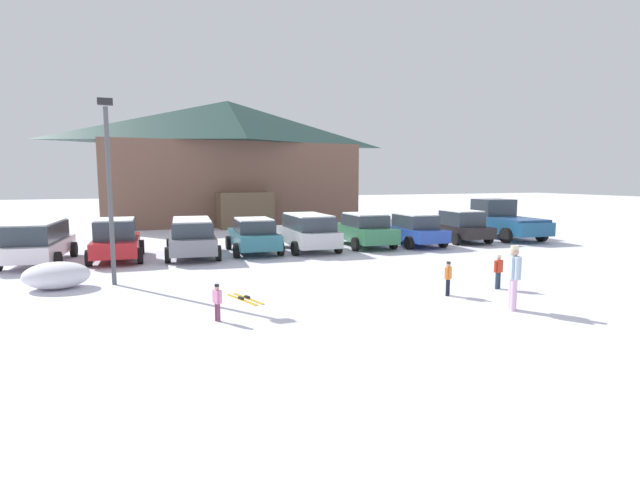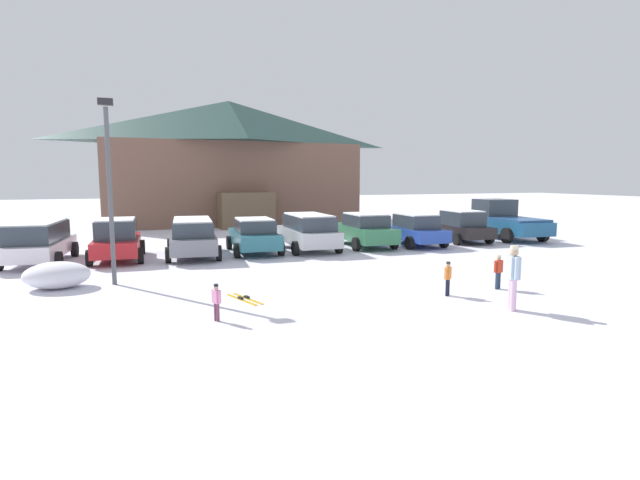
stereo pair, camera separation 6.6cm
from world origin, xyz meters
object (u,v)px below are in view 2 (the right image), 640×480
(parked_teal_hatchback, at_px, (254,235))
(parked_black_sedan, at_px, (461,226))
(parked_grey_wagon, at_px, (193,236))
(parked_silver_wagon, at_px, (308,231))
(parked_blue_hatchback, at_px, (414,229))
(pickup_truck, at_px, (503,221))
(parked_green_coupe, at_px, (364,230))
(parked_white_suv, at_px, (38,241))
(skier_child_in_pink_snowsuit, at_px, (216,300))
(plowed_snow_pile, at_px, (57,275))
(skier_child_in_red_jacket, at_px, (498,270))
(skier_child_in_orange_jacket, at_px, (448,277))
(parked_red_sedan, at_px, (117,239))
(ski_lodge, at_px, (230,161))
(lamp_post, at_px, (109,182))
(pair_of_skis, at_px, (244,299))
(skier_adult_in_blue_parka, at_px, (513,274))

(parked_teal_hatchback, xyz_separation_m, parked_black_sedan, (11.15, -0.02, 0.04))
(parked_grey_wagon, relative_size, parked_silver_wagon, 1.10)
(parked_blue_hatchback, relative_size, parked_black_sedan, 1.01)
(pickup_truck, bearing_deg, parked_green_coupe, -178.15)
(parked_white_suv, relative_size, parked_green_coupe, 1.06)
(parked_white_suv, height_order, skier_child_in_pink_snowsuit, parked_white_suv)
(plowed_snow_pile, bearing_deg, skier_child_in_red_jacket, -21.02)
(skier_child_in_orange_jacket, bearing_deg, pickup_truck, 43.85)
(parked_red_sedan, height_order, parked_silver_wagon, parked_red_sedan)
(parked_silver_wagon, relative_size, parked_green_coupe, 0.97)
(ski_lodge, relative_size, parked_teal_hatchback, 4.27)
(parked_white_suv, distance_m, parked_teal_hatchback, 8.62)
(parked_white_suv, bearing_deg, parked_green_coupe, -0.18)
(ski_lodge, bearing_deg, parked_teal_hatchback, -96.84)
(parked_white_suv, xyz_separation_m, parked_silver_wagon, (11.15, -0.36, 0.01))
(ski_lodge, bearing_deg, parked_red_sedan, -115.63)
(parked_black_sedan, xyz_separation_m, plowed_snow_pile, (-18.48, -5.08, -0.43))
(skier_child_in_orange_jacket, bearing_deg, skier_child_in_pink_snowsuit, -177.87)
(lamp_post, bearing_deg, ski_lodge, 70.07)
(ski_lodge, xyz_separation_m, skier_child_in_red_jacket, (3.34, -25.84, -3.99))
(parked_teal_hatchback, bearing_deg, parked_silver_wagon, -4.46)
(parked_grey_wagon, xyz_separation_m, plowed_snow_pile, (-4.61, -4.90, -0.48))
(parked_green_coupe, xyz_separation_m, parked_black_sedan, (5.60, -0.13, -0.00))
(pair_of_skis, bearing_deg, parked_teal_hatchback, 75.11)
(ski_lodge, height_order, plowed_snow_pile, ski_lodge)
(pickup_truck, bearing_deg, pair_of_skis, -151.64)
(pickup_truck, distance_m, plowed_snow_pile, 22.28)
(parked_blue_hatchback, relative_size, skier_child_in_pink_snowsuit, 4.75)
(parked_white_suv, distance_m, plowed_snow_pile, 5.43)
(parked_blue_hatchback, bearing_deg, skier_child_in_red_jacket, -106.53)
(skier_child_in_red_jacket, xyz_separation_m, skier_child_in_orange_jacket, (-1.95, -0.20, -0.03))
(pair_of_skis, bearing_deg, parked_silver_wagon, 60.04)
(parked_red_sedan, bearing_deg, parked_black_sedan, 0.06)
(parked_teal_hatchback, relative_size, parked_blue_hatchback, 1.04)
(pickup_truck, relative_size, skier_child_in_orange_jacket, 5.68)
(parked_blue_hatchback, bearing_deg, parked_red_sedan, 178.27)
(parked_green_coupe, height_order, skier_child_in_orange_jacket, parked_green_coupe)
(parked_grey_wagon, distance_m, plowed_snow_pile, 6.75)
(parked_green_coupe, relative_size, pickup_truck, 0.82)
(ski_lodge, distance_m, skier_child_in_orange_jacket, 26.38)
(skier_adult_in_blue_parka, bearing_deg, pair_of_skis, 150.33)
(parked_green_coupe, xyz_separation_m, skier_adult_in_blue_parka, (-1.63, -12.15, 0.11))
(parked_red_sedan, height_order, parked_green_coupe, parked_red_sedan)
(parked_red_sedan, height_order, pickup_truck, pickup_truck)
(parked_blue_hatchback, xyz_separation_m, skier_child_in_orange_jacket, (-4.76, -9.68, -0.25))
(lamp_post, bearing_deg, parked_black_sedan, 16.83)
(parked_white_suv, height_order, parked_red_sedan, parked_red_sedan)
(skier_child_in_orange_jacket, distance_m, pair_of_skis, 5.82)
(parked_teal_hatchback, xyz_separation_m, parked_blue_hatchback, (8.06, -0.45, 0.01))
(parked_silver_wagon, bearing_deg, parked_white_suv, 178.17)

